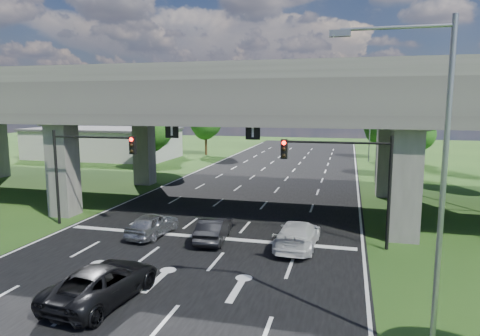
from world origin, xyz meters
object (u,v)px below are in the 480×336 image
at_px(signal_left, 85,160).
at_px(car_silver, 153,224).
at_px(streetlight_far, 374,123).
at_px(car_trailing, 103,283).
at_px(streetlight_near, 429,166).
at_px(car_white, 298,235).
at_px(car_dark, 214,229).
at_px(streetlight_beyond, 367,118).
at_px(signal_right, 347,170).

bearing_deg(signal_left, car_silver, -10.97).
xyz_separation_m(streetlight_far, car_trailing, (-11.28, -29.05, -5.10)).
bearing_deg(car_trailing, streetlight_near, -178.38).
bearing_deg(car_white, car_dark, 2.67).
xyz_separation_m(car_silver, car_white, (8.36, 0.00, 0.04)).
xyz_separation_m(signal_left, car_dark, (8.55, -0.94, -3.49)).
height_order(car_dark, car_trailing, car_trailing).
height_order(streetlight_beyond, car_white, streetlight_beyond).
relative_size(streetlight_far, car_dark, 2.49).
height_order(car_silver, car_white, car_white).
xyz_separation_m(car_dark, car_trailing, (-1.90, -8.05, 0.06)).
bearing_deg(streetlight_beyond, signal_right, -93.61).
bearing_deg(streetlight_near, car_dark, 136.16).
distance_m(streetlight_beyond, car_dark, 38.52).
height_order(streetlight_near, car_silver, streetlight_near).
bearing_deg(car_dark, signal_left, -11.89).
height_order(signal_right, signal_left, same).
bearing_deg(signal_right, streetlight_beyond, 86.39).
bearing_deg(signal_left, car_dark, -6.29).
xyz_separation_m(streetlight_beyond, car_silver, (-13.06, -37.00, -5.14)).
bearing_deg(streetlight_near, streetlight_beyond, 90.00).
relative_size(car_dark, car_trailing, 0.78).
bearing_deg(car_trailing, signal_left, -47.07).
bearing_deg(car_silver, streetlight_near, 151.69).
xyz_separation_m(car_dark, car_white, (4.67, 0.00, 0.05)).
bearing_deg(signal_left, car_trailing, -53.53).
height_order(signal_left, car_silver, signal_left).
xyz_separation_m(signal_left, car_white, (13.22, -0.94, -3.44)).
xyz_separation_m(signal_right, car_white, (-2.42, -0.94, -3.44)).
distance_m(signal_left, streetlight_far, 26.95).
height_order(streetlight_near, car_trailing, streetlight_near).
bearing_deg(signal_right, car_dark, -172.43).
bearing_deg(car_white, streetlight_far, -99.94).
xyz_separation_m(streetlight_far, streetlight_beyond, (0.00, 16.00, 0.00)).
xyz_separation_m(streetlight_beyond, car_trailing, (-11.28, -45.05, -5.10)).
relative_size(streetlight_near, car_silver, 2.52).
distance_m(car_silver, car_white, 8.36).
xyz_separation_m(signal_left, streetlight_far, (17.92, 20.06, 1.66)).
bearing_deg(signal_left, streetlight_beyond, 63.57).
distance_m(signal_right, car_white, 4.32).
bearing_deg(car_dark, streetlight_far, -119.65).
height_order(signal_left, car_white, signal_left).
relative_size(signal_right, car_white, 1.22).
distance_m(car_dark, car_trailing, 8.27).
xyz_separation_m(streetlight_near, car_trailing, (-11.28, 0.95, -5.10)).
xyz_separation_m(car_silver, car_trailing, (1.78, -8.05, 0.04)).
relative_size(streetlight_far, streetlight_beyond, 1.00).
bearing_deg(car_silver, car_white, -173.74).
xyz_separation_m(signal_left, streetlight_near, (17.92, -9.94, 1.66)).
distance_m(signal_left, car_dark, 9.28).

